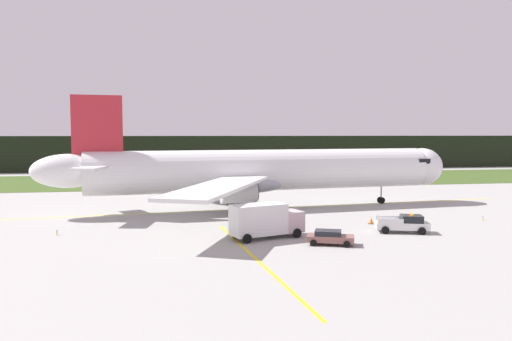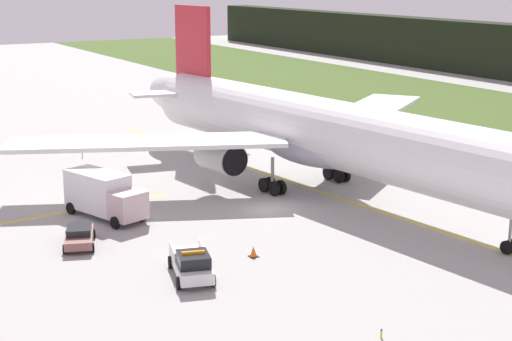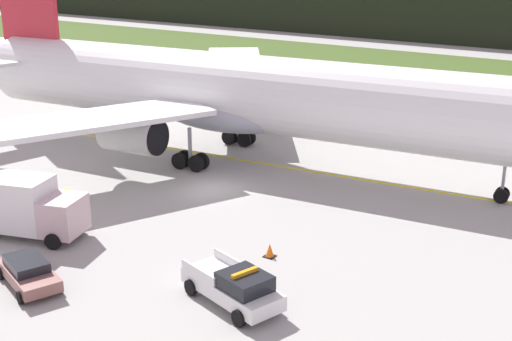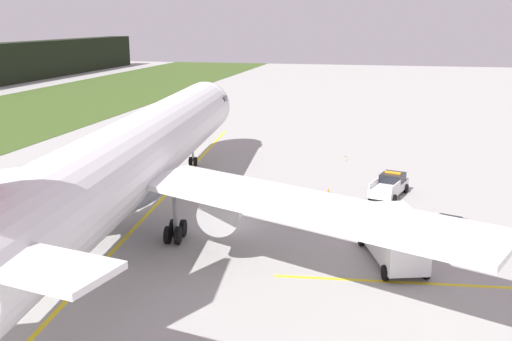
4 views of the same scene
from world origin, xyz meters
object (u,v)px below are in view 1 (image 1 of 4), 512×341
object	(u,v)px
ops_pickup_truck	(404,224)
staff_car	(330,237)
catering_truck	(265,220)
apron_cone	(371,221)
airliner	(260,171)

from	to	relation	value
ops_pickup_truck	staff_car	distance (m)	9.92
catering_truck	staff_car	xyz separation A→B (m)	(5.24, -3.62, -1.08)
staff_car	apron_cone	size ratio (longest dim) A/B	6.29
airliner	ops_pickup_truck	size ratio (longest dim) A/B	10.10
catering_truck	staff_car	distance (m)	6.46
staff_car	airliner	bearing A→B (deg)	96.34
airliner	apron_cone	xyz separation A→B (m)	(10.18, -12.77, -4.65)
airliner	ops_pickup_truck	world-z (taller)	airliner
ops_pickup_truck	catering_truck	xyz separation A→B (m)	(-14.37, -0.27, 0.87)
staff_car	apron_cone	distance (m)	11.82
ops_pickup_truck	staff_car	bearing A→B (deg)	-156.95
ops_pickup_truck	catering_truck	distance (m)	14.40
ops_pickup_truck	apron_cone	world-z (taller)	ops_pickup_truck
ops_pickup_truck	staff_car	world-z (taller)	ops_pickup_truck
ops_pickup_truck	catering_truck	size ratio (longest dim) A/B	0.74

